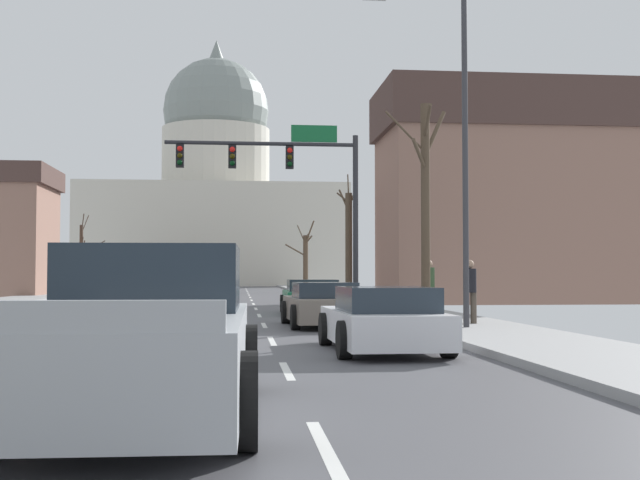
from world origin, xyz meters
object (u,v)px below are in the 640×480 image
at_px(sedan_near_02, 383,321).
at_px(sedan_oncoming_02, 175,285).
at_px(street_lamp_right, 451,125).
at_px(pedestrian_00, 470,288).
at_px(pickup_truck_near_03, 146,339).
at_px(sedan_near_01, 323,306).
at_px(sedan_oncoming_03, 188,283).
at_px(sedan_oncoming_00, 135,292).
at_px(signal_gantry, 289,174).
at_px(sedan_oncoming_01, 158,288).
at_px(sedan_near_00, 312,297).
at_px(pedestrian_01, 429,285).

distance_m(sedan_near_02, sedan_oncoming_02, 47.63).
distance_m(street_lamp_right, pedestrian_00, 4.25).
bearing_deg(sedan_oncoming_02, pickup_truck_near_03, -85.92).
height_order(sedan_near_01, sedan_near_02, sedan_near_01).
height_order(pickup_truck_near_03, sedan_oncoming_02, pickup_truck_near_03).
bearing_deg(sedan_near_02, sedan_oncoming_02, 98.87).
relative_size(sedan_oncoming_02, sedan_oncoming_03, 0.95).
relative_size(sedan_oncoming_02, pedestrian_00, 2.71).
height_order(sedan_near_01, sedan_oncoming_02, sedan_oncoming_02).
bearing_deg(street_lamp_right, sedan_oncoming_02, 102.91).
height_order(street_lamp_right, sedan_near_02, street_lamp_right).
distance_m(sedan_near_01, pedestrian_00, 3.92).
xyz_separation_m(sedan_near_01, sedan_oncoming_03, (-6.83, 52.46, 0.00)).
bearing_deg(sedan_oncoming_00, street_lamp_right, -62.92).
height_order(signal_gantry, pickup_truck_near_03, signal_gantry).
bearing_deg(sedan_oncoming_01, signal_gantry, -66.81).
relative_size(sedan_near_01, sedan_oncoming_03, 0.96).
height_order(sedan_oncoming_00, sedan_oncoming_01, sedan_oncoming_00).
bearing_deg(sedan_near_00, sedan_oncoming_02, 102.35).
distance_m(pickup_truck_near_03, sedan_oncoming_00, 29.95).
height_order(street_lamp_right, sedan_near_00, street_lamp_right).
distance_m(signal_gantry, sedan_oncoming_01, 17.95).
xyz_separation_m(street_lamp_right, sedan_oncoming_00, (-9.81, 19.19, -4.40)).
xyz_separation_m(street_lamp_right, pedestrian_01, (0.50, 4.51, -3.90)).
distance_m(sedan_oncoming_00, sedan_oncoming_02, 23.57).
xyz_separation_m(sedan_oncoming_02, pedestrian_01, (10.30, -38.24, 0.49)).
bearing_deg(sedan_oncoming_01, sedan_oncoming_00, -90.07).
relative_size(street_lamp_right, sedan_oncoming_02, 1.85).
xyz_separation_m(pickup_truck_near_03, pedestrian_00, (6.82, 11.88, 0.28)).
xyz_separation_m(sedan_oncoming_00, sedan_oncoming_01, (0.01, 10.80, -0.05)).
height_order(sedan_near_00, sedan_oncoming_01, sedan_near_00).
height_order(sedan_near_01, sedan_oncoming_00, sedan_oncoming_00).
relative_size(street_lamp_right, sedan_oncoming_01, 1.72).
relative_size(pickup_truck_near_03, sedan_oncoming_03, 1.21).
bearing_deg(sedan_oncoming_02, sedan_oncoming_03, 89.25).
bearing_deg(sedan_near_01, signal_gantry, 90.98).
distance_m(signal_gantry, pickup_truck_near_03, 25.27).
height_order(signal_gantry, sedan_near_01, signal_gantry).
bearing_deg(pedestrian_00, sedan_oncoming_00, 120.82).
xyz_separation_m(sedan_near_01, pedestrian_00, (3.63, -1.40, 0.48)).
relative_size(sedan_near_02, sedan_oncoming_01, 0.91).
xyz_separation_m(sedan_near_00, sedan_oncoming_00, (-7.30, 9.74, -0.01)).
xyz_separation_m(signal_gantry, street_lamp_right, (3.00, -14.14, -0.50)).
height_order(street_lamp_right, sedan_oncoming_02, street_lamp_right).
bearing_deg(sedan_oncoming_00, pickup_truck_near_03, -82.69).
xyz_separation_m(sedan_near_02, pickup_truck_near_03, (-3.54, -6.21, 0.20)).
height_order(sedan_oncoming_01, pedestrian_00, pedestrian_00).
relative_size(pedestrian_00, pedestrian_01, 0.97).
xyz_separation_m(sedan_near_02, sedan_oncoming_00, (-7.35, 23.49, 0.01)).
xyz_separation_m(sedan_oncoming_01, sedan_oncoming_03, (0.16, 25.23, 0.03)).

